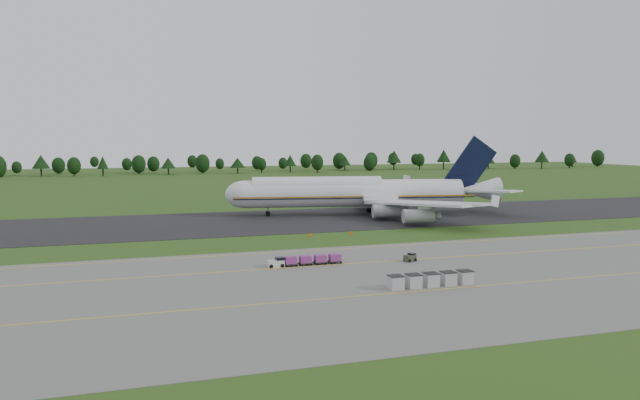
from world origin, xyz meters
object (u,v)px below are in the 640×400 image
object	(u,v)px
uld_row	(431,280)
edge_markers	(331,234)
baggage_train	(304,260)
aircraft	(359,192)
utility_cart	(410,258)

from	to	relation	value
uld_row	edge_markers	size ratio (longest dim) A/B	1.30
uld_row	edge_markers	world-z (taller)	uld_row
uld_row	edge_markers	distance (m)	42.58
uld_row	baggage_train	bearing A→B (deg)	123.17
aircraft	baggage_train	size ratio (longest dim) A/B	6.18
baggage_train	uld_row	world-z (taller)	uld_row
edge_markers	baggage_train	bearing A→B (deg)	-116.76
utility_cart	edge_markers	world-z (taller)	utility_cart
baggage_train	edge_markers	xyz separation A→B (m)	(12.69, 25.16, -0.50)
utility_cart	uld_row	world-z (taller)	uld_row
utility_cart	edge_markers	xyz separation A→B (m)	(-3.25, 27.30, -0.26)
aircraft	edge_markers	size ratio (longest dim) A/B	7.78
aircraft	uld_row	bearing A→B (deg)	-104.49
aircraft	edge_markers	bearing A→B (deg)	-120.83
aircraft	utility_cart	bearing A→B (deg)	-103.89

